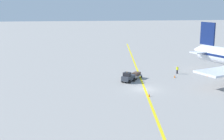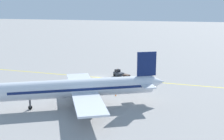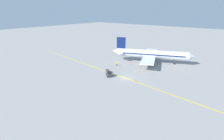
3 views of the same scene
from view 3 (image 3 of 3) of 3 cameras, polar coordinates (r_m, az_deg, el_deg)
ground_plane at (r=60.05m, az=4.26°, el=-2.65°), size 400.00×400.00×0.00m
apron_yellow_centreline at (r=60.05m, az=4.26°, el=-2.65°), size 14.20×119.25×0.01m
airplane_at_gate at (r=78.52m, az=12.65°, el=5.02°), size 27.84×33.91×10.60m
baggage_tug_dark at (r=61.19m, az=-0.90°, el=-1.27°), size 3.06×3.27×2.11m
baggage_cart_trailing at (r=64.29m, az=-1.45°, el=-0.38°), size 2.73×2.90×1.24m
ground_crew_worker at (r=72.96m, az=1.61°, el=2.13°), size 0.38×0.50×1.68m
traffic_cone_near_nose at (r=70.11m, az=2.91°, el=0.86°), size 0.32×0.32×0.55m
traffic_cone_mid_apron at (r=57.47m, az=7.75°, el=-3.51°), size 0.32×0.32×0.55m
traffic_cone_by_wingtip at (r=75.69m, az=6.02°, el=2.16°), size 0.32×0.32×0.55m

